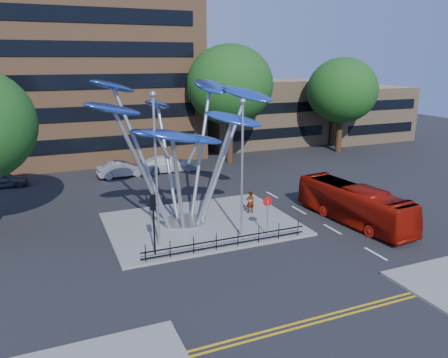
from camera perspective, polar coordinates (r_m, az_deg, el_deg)
name	(u,v)px	position (r m, az deg, el deg)	size (l,w,h in m)	color
ground	(256,259)	(24.29, 4.24, -10.41)	(120.00, 120.00, 0.00)	black
traffic_island	(201,224)	(28.95, -2.96, -5.86)	(12.00, 9.00, 0.15)	slate
double_yellow_near	(320,317)	(19.83, 12.49, -17.16)	(40.00, 0.12, 0.01)	gold
double_yellow_far	(325,320)	(19.62, 13.02, -17.56)	(40.00, 0.12, 0.01)	gold
brick_tower	(71,16)	(51.77, -19.38, 19.48)	(25.00, 15.00, 30.00)	#8F613E
low_building_near	(262,113)	(56.27, 5.00, 8.62)	(15.00, 8.00, 8.00)	#9C7F5B
low_building_far	(361,113)	(62.50, 17.43, 8.19)	(12.00, 8.00, 7.00)	#9C7F5B
tree_right	(230,85)	(45.27, 0.76, 12.18)	(8.80, 8.80, 12.11)	black
tree_far	(342,91)	(52.51, 15.18, 11.08)	(8.00, 8.00, 10.81)	black
leaf_sculpture	(180,120)	(27.55, -5.75, 7.62)	(12.72, 9.54, 9.51)	#9EA0A5
street_lamp_left	(156,158)	(24.15, -8.92, 2.77)	(0.36, 0.36, 8.80)	#9EA0A5
street_lamp_right	(242,157)	(25.39, 2.40, 2.95)	(0.36, 0.36, 8.30)	#9EA0A5
traffic_light_island	(153,212)	(23.86, -9.22, -4.26)	(0.28, 0.18, 3.42)	black
no_entry_sign_island	(268,209)	(26.53, 5.71, -3.93)	(0.60, 0.10, 2.45)	#9EA0A5
pedestrian_railing_front	(227,241)	(25.07, 0.43, -8.13)	(10.00, 0.06, 1.00)	black
red_bus	(354,204)	(30.23, 16.58, -3.15)	(2.15, 9.18, 2.56)	#921106
pedestrian	(250,202)	(30.48, 3.44, -3.05)	(0.57, 0.37, 1.57)	gray
parked_car_left	(4,180)	(41.59, -26.76, -0.09)	(1.52, 3.78, 1.29)	#404448
parked_car_mid	(122,169)	(41.47, -13.20, 1.28)	(1.57, 4.52, 1.49)	#AAACB2
parked_car_right	(168,164)	(42.66, -7.32, 2.01)	(2.21, 5.44, 1.58)	silver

